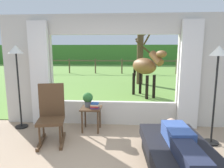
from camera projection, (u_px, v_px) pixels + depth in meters
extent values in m
cube|color=beige|center=(29.00, 71.00, 4.75)|extent=(1.15, 0.12, 2.55)
cube|color=beige|center=(203.00, 72.00, 4.48)|extent=(1.15, 0.12, 2.55)
cube|color=beige|center=(113.00, 113.00, 4.78)|extent=(2.90, 0.12, 0.55)
cube|color=beige|center=(113.00, 24.00, 4.44)|extent=(2.90, 0.12, 0.45)
cube|color=silver|center=(40.00, 74.00, 4.60)|extent=(0.44, 0.10, 2.40)
cube|color=silver|center=(190.00, 76.00, 4.37)|extent=(0.44, 0.10, 2.40)
cube|color=olive|center=(122.00, 73.00, 15.55)|extent=(36.00, 21.68, 0.02)
cube|color=#437C30|center=(124.00, 55.00, 25.02)|extent=(36.00, 2.00, 2.40)
cube|color=black|center=(178.00, 165.00, 2.87)|extent=(0.93, 1.62, 0.24)
cube|color=black|center=(179.00, 151.00, 2.84)|extent=(1.01, 1.76, 0.18)
cube|color=#334C8C|center=(177.00, 134.00, 2.95)|extent=(0.38, 0.62, 0.22)
cube|color=#1E2338|center=(190.00, 156.00, 2.36)|extent=(0.33, 0.70, 0.18)
sphere|color=tan|center=(171.00, 124.00, 3.33)|extent=(0.20, 0.20, 0.20)
cube|color=#4C331E|center=(51.00, 121.00, 3.75)|extent=(0.57, 0.57, 0.06)
cube|color=#4C331E|center=(52.00, 101.00, 3.90)|extent=(0.48, 0.16, 0.68)
cube|color=#4C331E|center=(41.00, 142.00, 3.79)|extent=(0.20, 0.68, 0.06)
cube|color=#4C331E|center=(63.00, 141.00, 3.85)|extent=(0.20, 0.68, 0.06)
cylinder|color=#4C331E|center=(40.00, 136.00, 3.59)|extent=(0.04, 0.04, 0.38)
cylinder|color=#4C331E|center=(60.00, 134.00, 3.64)|extent=(0.04, 0.04, 0.38)
cylinder|color=#4C331E|center=(43.00, 128.00, 3.94)|extent=(0.04, 0.04, 0.38)
cylinder|color=#4C331E|center=(62.00, 127.00, 3.99)|extent=(0.04, 0.04, 0.38)
cube|color=#4C331E|center=(91.00, 108.00, 4.34)|extent=(0.44, 0.44, 0.03)
cylinder|color=#4C331E|center=(82.00, 122.00, 4.23)|extent=(0.04, 0.04, 0.49)
cylinder|color=#4C331E|center=(98.00, 123.00, 4.21)|extent=(0.04, 0.04, 0.49)
cylinder|color=#4C331E|center=(85.00, 117.00, 4.56)|extent=(0.04, 0.04, 0.49)
cylinder|color=#4C331E|center=(100.00, 117.00, 4.54)|extent=(0.04, 0.04, 0.49)
cylinder|color=#4C5156|center=(88.00, 104.00, 4.39)|extent=(0.14, 0.14, 0.12)
sphere|color=#2D6B2D|center=(88.00, 97.00, 4.37)|extent=(0.22, 0.22, 0.22)
cube|color=#59336B|center=(95.00, 108.00, 4.28)|extent=(0.19, 0.14, 0.03)
cube|color=#B22D28|center=(95.00, 106.00, 4.26)|extent=(0.18, 0.15, 0.03)
cube|color=beige|center=(95.00, 105.00, 4.26)|extent=(0.19, 0.14, 0.03)
cube|color=#23478C|center=(95.00, 103.00, 4.26)|extent=(0.16, 0.13, 0.03)
cylinder|color=black|center=(22.00, 126.00, 4.60)|extent=(0.28, 0.28, 0.03)
cylinder|color=black|center=(19.00, 91.00, 4.46)|extent=(0.04, 0.04, 1.68)
cone|color=white|center=(16.00, 49.00, 4.31)|extent=(0.32, 0.32, 0.18)
cylinder|color=black|center=(211.00, 142.00, 3.81)|extent=(0.28, 0.28, 0.03)
cylinder|color=black|center=(214.00, 101.00, 3.68)|extent=(0.04, 0.04, 1.66)
cone|color=white|center=(219.00, 51.00, 3.52)|extent=(0.32, 0.32, 0.18)
ellipsoid|color=brown|center=(144.00, 66.00, 7.43)|extent=(1.13, 1.35, 0.60)
cylinder|color=brown|center=(156.00, 58.00, 6.79)|extent=(0.54, 0.65, 0.53)
ellipsoid|color=brown|center=(161.00, 54.00, 6.55)|extent=(0.42, 0.51, 0.24)
cube|color=black|center=(155.00, 57.00, 6.85)|extent=(0.30, 0.41, 0.32)
cylinder|color=black|center=(135.00, 69.00, 7.98)|extent=(0.14, 0.14, 0.55)
cylinder|color=black|center=(154.00, 87.00, 7.26)|extent=(0.11, 0.11, 0.85)
cylinder|color=black|center=(147.00, 87.00, 7.11)|extent=(0.11, 0.11, 0.85)
cylinder|color=black|center=(140.00, 83.00, 7.99)|extent=(0.11, 0.11, 0.85)
cylinder|color=black|center=(134.00, 84.00, 7.84)|extent=(0.11, 0.11, 0.85)
cylinder|color=#4C3823|center=(140.00, 56.00, 10.16)|extent=(0.32, 0.32, 2.93)
cylinder|color=#47331E|center=(134.00, 29.00, 10.10)|extent=(0.47, 0.87, 0.54)
cylinder|color=#47331E|center=(130.00, 23.00, 10.10)|extent=(0.55, 1.37, 0.80)
cylinder|color=#47331E|center=(143.00, 35.00, 10.26)|extent=(0.81, 0.50, 0.49)
cylinder|color=#47331E|center=(150.00, 34.00, 10.16)|extent=(0.58, 1.14, 1.08)
cylinder|color=#47331E|center=(143.00, 47.00, 9.78)|extent=(0.77, 0.35, 0.64)
cylinder|color=brown|center=(19.00, 66.00, 15.43)|extent=(0.10, 0.10, 1.10)
cylinder|color=brown|center=(44.00, 66.00, 15.30)|extent=(0.10, 0.10, 1.10)
cylinder|color=brown|center=(69.00, 66.00, 15.16)|extent=(0.10, 0.10, 1.10)
cylinder|color=brown|center=(95.00, 66.00, 15.02)|extent=(0.10, 0.10, 1.10)
cylinder|color=brown|center=(122.00, 66.00, 14.89)|extent=(0.10, 0.10, 1.10)
cylinder|color=brown|center=(149.00, 66.00, 14.75)|extent=(0.10, 0.10, 1.10)
cylinder|color=brown|center=(176.00, 67.00, 14.62)|extent=(0.10, 0.10, 1.10)
cylinder|color=brown|center=(204.00, 67.00, 14.48)|extent=(0.10, 0.10, 1.10)
cube|color=brown|center=(122.00, 61.00, 14.82)|extent=(16.00, 0.06, 0.08)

